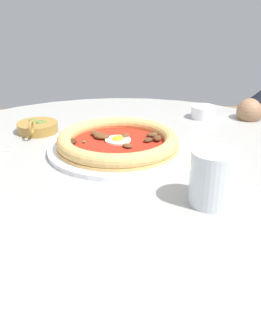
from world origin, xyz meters
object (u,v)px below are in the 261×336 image
at_px(dining_table, 119,219).
at_px(water_glass, 213,181).
at_px(pizza_on_plate, 119,143).
at_px(ramekin_capers, 203,112).
at_px(olive_pan, 37,127).

relative_size(dining_table, water_glass, 11.69).
distance_m(pizza_on_plate, ramekin_capers, 0.32).
distance_m(dining_table, ramekin_capers, 0.41).
distance_m(dining_table, pizza_on_plate, 0.16).
relative_size(water_glass, olive_pan, 0.73).
bearing_deg(water_glass, dining_table, -46.18).
relative_size(dining_table, olive_pan, 8.51).
xyz_separation_m(pizza_on_plate, water_glass, (-0.15, 0.23, 0.02)).
height_order(water_glass, olive_pan, water_glass).
height_order(pizza_on_plate, ramekin_capers, pizza_on_plate).
xyz_separation_m(dining_table, olive_pan, (0.19, -0.21, 0.14)).
bearing_deg(pizza_on_plate, olive_pan, -34.33).
bearing_deg(olive_pan, water_glass, 133.46).
bearing_deg(pizza_on_plate, water_glass, 122.84).
bearing_deg(dining_table, water_glass, 133.82).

